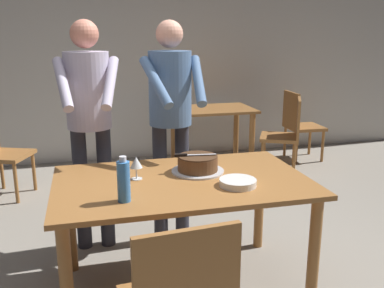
{
  "coord_description": "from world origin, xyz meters",
  "views": [
    {
      "loc": [
        -0.56,
        -2.42,
        1.62
      ],
      "look_at": [
        0.13,
        0.27,
        0.9
      ],
      "focal_mm": 39.88,
      "sensor_mm": 36.0,
      "label": 1
    }
  ],
  "objects_px": {
    "background_table": "(212,121)",
    "background_chair_2": "(299,123)",
    "cake_knife": "(187,155)",
    "background_chair_0": "(286,133)",
    "water_bottle": "(124,181)",
    "plate_stack": "(238,183)",
    "wine_glass_near": "(136,163)",
    "person_standing_beside": "(89,111)",
    "main_dining_table": "(182,195)",
    "cake_on_platter": "(198,164)",
    "person_cutting_cake": "(171,108)"
  },
  "relations": [
    {
      "from": "main_dining_table",
      "to": "plate_stack",
      "type": "relative_size",
      "value": 7.05
    },
    {
      "from": "person_standing_beside",
      "to": "background_table",
      "type": "xyz_separation_m",
      "value": [
        1.48,
        1.79,
        -0.5
      ]
    },
    {
      "from": "person_cutting_cake",
      "to": "background_chair_2",
      "type": "xyz_separation_m",
      "value": [
        2.09,
        1.84,
        -0.58
      ]
    },
    {
      "from": "cake_on_platter",
      "to": "background_chair_0",
      "type": "bearing_deg",
      "value": 50.26
    },
    {
      "from": "wine_glass_near",
      "to": "water_bottle",
      "type": "distance_m",
      "value": 0.36
    },
    {
      "from": "cake_on_platter",
      "to": "plate_stack",
      "type": "distance_m",
      "value": 0.35
    },
    {
      "from": "wine_glass_near",
      "to": "background_chair_2",
      "type": "relative_size",
      "value": 0.16
    },
    {
      "from": "cake_on_platter",
      "to": "wine_glass_near",
      "type": "relative_size",
      "value": 2.36
    },
    {
      "from": "water_bottle",
      "to": "background_chair_0",
      "type": "relative_size",
      "value": 0.28
    },
    {
      "from": "background_table",
      "to": "plate_stack",
      "type": "bearing_deg",
      "value": -103.77
    },
    {
      "from": "main_dining_table",
      "to": "background_table",
      "type": "distance_m",
      "value": 2.69
    },
    {
      "from": "cake_knife",
      "to": "plate_stack",
      "type": "xyz_separation_m",
      "value": [
        0.23,
        -0.32,
        -0.1
      ]
    },
    {
      "from": "plate_stack",
      "to": "wine_glass_near",
      "type": "bearing_deg",
      "value": 154.58
    },
    {
      "from": "wine_glass_near",
      "to": "background_chair_2",
      "type": "bearing_deg",
      "value": 45.27
    },
    {
      "from": "cake_knife",
      "to": "person_standing_beside",
      "type": "distance_m",
      "value": 0.86
    },
    {
      "from": "cake_knife",
      "to": "background_table",
      "type": "xyz_separation_m",
      "value": [
        0.89,
        2.38,
        -0.29
      ]
    },
    {
      "from": "water_bottle",
      "to": "cake_knife",
      "type": "bearing_deg",
      "value": 41.95
    },
    {
      "from": "cake_knife",
      "to": "background_chair_2",
      "type": "xyz_separation_m",
      "value": [
        2.1,
        2.4,
        -0.37
      ]
    },
    {
      "from": "cake_knife",
      "to": "water_bottle",
      "type": "height_order",
      "value": "water_bottle"
    },
    {
      "from": "cake_on_platter",
      "to": "cake_knife",
      "type": "bearing_deg",
      "value": 172.67
    },
    {
      "from": "cake_on_platter",
      "to": "background_table",
      "type": "relative_size",
      "value": 0.34
    },
    {
      "from": "wine_glass_near",
      "to": "person_cutting_cake",
      "type": "relative_size",
      "value": 0.08
    },
    {
      "from": "person_cutting_cake",
      "to": "background_table",
      "type": "bearing_deg",
      "value": 64.13
    },
    {
      "from": "background_table",
      "to": "background_chair_2",
      "type": "distance_m",
      "value": 1.21
    },
    {
      "from": "main_dining_table",
      "to": "background_chair_0",
      "type": "height_order",
      "value": "background_chair_0"
    },
    {
      "from": "water_bottle",
      "to": "background_table",
      "type": "xyz_separation_m",
      "value": [
        1.33,
        2.78,
        -0.29
      ]
    },
    {
      "from": "main_dining_table",
      "to": "person_standing_beside",
      "type": "height_order",
      "value": "person_standing_beside"
    },
    {
      "from": "cake_knife",
      "to": "water_bottle",
      "type": "bearing_deg",
      "value": -138.05
    },
    {
      "from": "water_bottle",
      "to": "person_standing_beside",
      "type": "distance_m",
      "value": 1.02
    },
    {
      "from": "background_chair_0",
      "to": "background_chair_2",
      "type": "relative_size",
      "value": 1.0
    },
    {
      "from": "person_cutting_cake",
      "to": "background_chair_2",
      "type": "bearing_deg",
      "value": 41.38
    },
    {
      "from": "person_standing_beside",
      "to": "background_chair_2",
      "type": "xyz_separation_m",
      "value": [
        2.69,
        1.81,
        -0.58
      ]
    },
    {
      "from": "main_dining_table",
      "to": "person_standing_beside",
      "type": "bearing_deg",
      "value": 126.07
    },
    {
      "from": "person_cutting_cake",
      "to": "person_standing_beside",
      "type": "bearing_deg",
      "value": 177.14
    },
    {
      "from": "background_chair_2",
      "to": "water_bottle",
      "type": "bearing_deg",
      "value": -132.24
    },
    {
      "from": "plate_stack",
      "to": "wine_glass_near",
      "type": "relative_size",
      "value": 1.53
    },
    {
      "from": "main_dining_table",
      "to": "wine_glass_near",
      "type": "distance_m",
      "value": 0.35
    },
    {
      "from": "wine_glass_near",
      "to": "water_bottle",
      "type": "relative_size",
      "value": 0.58
    },
    {
      "from": "water_bottle",
      "to": "background_chair_2",
      "type": "height_order",
      "value": "water_bottle"
    },
    {
      "from": "cake_knife",
      "to": "person_standing_beside",
      "type": "bearing_deg",
      "value": 134.61
    },
    {
      "from": "water_bottle",
      "to": "background_chair_0",
      "type": "distance_m",
      "value": 3.16
    },
    {
      "from": "cake_knife",
      "to": "background_chair_0",
      "type": "distance_m",
      "value": 2.58
    },
    {
      "from": "cake_knife",
      "to": "background_chair_2",
      "type": "height_order",
      "value": "background_chair_2"
    },
    {
      "from": "main_dining_table",
      "to": "wine_glass_near",
      "type": "bearing_deg",
      "value": 164.34
    },
    {
      "from": "cake_knife",
      "to": "main_dining_table",
      "type": "bearing_deg",
      "value": -115.33
    },
    {
      "from": "person_standing_beside",
      "to": "background_table",
      "type": "distance_m",
      "value": 2.37
    },
    {
      "from": "cake_knife",
      "to": "plate_stack",
      "type": "height_order",
      "value": "cake_knife"
    },
    {
      "from": "wine_glass_near",
      "to": "cake_knife",
      "type": "bearing_deg",
      "value": 8.89
    },
    {
      "from": "wine_glass_near",
      "to": "background_chair_0",
      "type": "xyz_separation_m",
      "value": [
        2.01,
        1.97,
        -0.36
      ]
    },
    {
      "from": "person_cutting_cake",
      "to": "person_standing_beside",
      "type": "height_order",
      "value": "same"
    }
  ]
}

